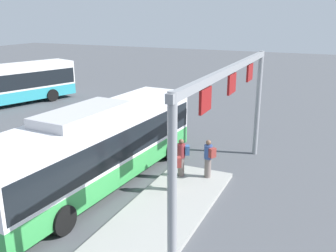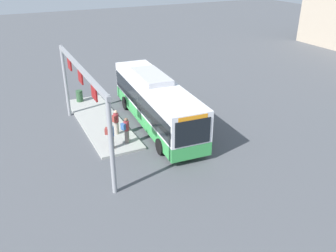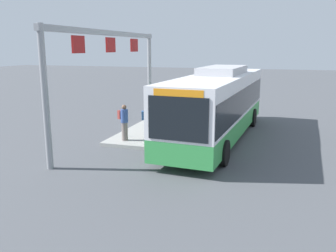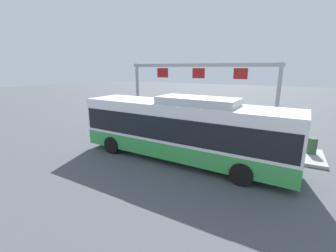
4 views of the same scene
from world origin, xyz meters
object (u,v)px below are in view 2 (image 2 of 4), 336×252
person_waiting_near (126,130)px  trash_bin (79,96)px  bus_main (156,100)px  person_waiting_mid (116,122)px  person_boarding (111,135)px

person_waiting_near → trash_bin: person_waiting_near is taller
bus_main → person_waiting_near: size_ratio=6.95×
bus_main → person_waiting_mid: 3.19m
bus_main → person_waiting_mid: bus_main is taller
person_waiting_near → trash_bin: bearing=73.7°
person_boarding → person_waiting_mid: size_ratio=1.00×
person_waiting_near → trash_bin: (-8.22, -0.98, -0.44)m
bus_main → person_boarding: 4.60m
person_waiting_near → trash_bin: 8.29m
person_boarding → trash_bin: bearing=118.8°
person_boarding → trash_bin: person_boarding is taller
person_waiting_mid → person_waiting_near: bearing=-114.8°
bus_main → trash_bin: bearing=-144.9°
trash_bin → bus_main: bearing=31.3°
bus_main → person_waiting_mid: size_ratio=6.95×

